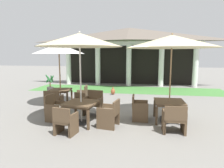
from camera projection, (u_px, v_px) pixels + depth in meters
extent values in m
plane|color=gray|center=(111.00, 118.00, 7.10)|extent=(60.00, 60.00, 0.00)
cylinder|color=white|center=(68.00, 65.00, 15.10)|extent=(0.37, 0.37, 2.93)
cylinder|color=white|center=(98.00, 65.00, 14.73)|extent=(0.37, 0.37, 2.93)
cylinder|color=white|center=(129.00, 66.00, 14.35)|extent=(0.37, 0.37, 2.93)
cylinder|color=white|center=(161.00, 66.00, 13.98)|extent=(0.37, 0.37, 2.93)
cylinder|color=white|center=(196.00, 66.00, 13.61)|extent=(0.37, 0.37, 2.93)
cube|color=white|center=(129.00, 43.00, 14.12)|extent=(10.00, 0.70, 0.24)
pyramid|color=#665B51|center=(129.00, 35.00, 14.03)|extent=(10.40, 2.97, 0.96)
cube|color=black|center=(130.00, 65.00, 15.23)|extent=(9.80, 0.16, 2.93)
cube|color=#47843D|center=(126.00, 90.00, 12.82)|extent=(12.20, 2.67, 0.01)
cube|color=brown|center=(81.00, 103.00, 6.47)|extent=(1.14, 1.14, 0.05)
cube|color=brown|center=(81.00, 104.00, 6.48)|extent=(1.05, 1.05, 0.06)
cube|color=brown|center=(61.00, 117.00, 6.24)|extent=(0.08, 0.08, 0.61)
cube|color=brown|center=(88.00, 120.00, 5.95)|extent=(0.08, 0.08, 0.61)
cube|color=brown|center=(76.00, 109.00, 7.10)|extent=(0.08, 0.08, 0.61)
cube|color=brown|center=(100.00, 112.00, 6.82)|extent=(0.08, 0.08, 0.61)
cube|color=#2D2D2D|center=(82.00, 122.00, 6.57)|extent=(0.40, 0.40, 0.07)
cylinder|color=beige|center=(81.00, 84.00, 6.37)|extent=(0.05, 0.05, 2.66)
cone|color=beige|center=(80.00, 40.00, 6.17)|extent=(2.69, 2.69, 0.42)
sphere|color=beige|center=(79.00, 32.00, 6.13)|extent=(0.06, 0.06, 0.06)
cube|color=brown|center=(56.00, 109.00, 6.80)|extent=(0.63, 0.67, 0.07)
cube|color=silver|center=(56.00, 107.00, 6.79)|extent=(0.58, 0.62, 0.05)
cube|color=brown|center=(50.00, 101.00, 6.84)|extent=(0.15, 0.60, 0.44)
cube|color=brown|center=(61.00, 109.00, 7.08)|extent=(0.55, 0.14, 0.62)
cube|color=brown|center=(52.00, 114.00, 6.56)|extent=(0.55, 0.14, 0.62)
cube|color=brown|center=(67.00, 113.00, 7.01)|extent=(0.06, 0.06, 0.38)
cube|color=brown|center=(58.00, 118.00, 6.51)|extent=(0.06, 0.06, 0.38)
cube|color=brown|center=(55.00, 112.00, 7.17)|extent=(0.06, 0.06, 0.38)
cube|color=brown|center=(46.00, 117.00, 6.66)|extent=(0.06, 0.06, 0.38)
cube|color=brown|center=(66.00, 121.00, 5.62)|extent=(0.60, 0.57, 0.07)
cube|color=silver|center=(66.00, 119.00, 5.62)|extent=(0.55, 0.52, 0.05)
cube|color=brown|center=(61.00, 115.00, 5.38)|extent=(0.53, 0.14, 0.41)
cube|color=brown|center=(59.00, 123.00, 5.71)|extent=(0.14, 0.49, 0.63)
cube|color=brown|center=(74.00, 124.00, 5.56)|extent=(0.14, 0.49, 0.63)
cube|color=brown|center=(63.00, 125.00, 5.93)|extent=(0.06, 0.06, 0.35)
cube|color=brown|center=(77.00, 126.00, 5.79)|extent=(0.06, 0.06, 0.35)
cube|color=brown|center=(55.00, 130.00, 5.53)|extent=(0.06, 0.06, 0.35)
cube|color=brown|center=(70.00, 132.00, 5.38)|extent=(0.06, 0.06, 0.35)
cube|color=brown|center=(108.00, 113.00, 6.21)|extent=(0.65, 0.67, 0.07)
cube|color=silver|center=(108.00, 111.00, 6.20)|extent=(0.60, 0.62, 0.05)
cube|color=brown|center=(116.00, 107.00, 6.10)|extent=(0.15, 0.59, 0.39)
cube|color=brown|center=(105.00, 119.00, 5.97)|extent=(0.57, 0.15, 0.66)
cube|color=brown|center=(111.00, 114.00, 6.49)|extent=(0.57, 0.15, 0.66)
cube|color=brown|center=(98.00, 122.00, 6.07)|extent=(0.06, 0.06, 0.40)
cube|color=brown|center=(104.00, 117.00, 6.58)|extent=(0.06, 0.06, 0.40)
cube|color=brown|center=(113.00, 124.00, 5.91)|extent=(0.06, 0.06, 0.40)
cube|color=brown|center=(119.00, 119.00, 6.42)|extent=(0.06, 0.06, 0.40)
cube|color=brown|center=(93.00, 104.00, 7.40)|extent=(0.68, 0.60, 0.07)
cube|color=silver|center=(93.00, 102.00, 7.39)|extent=(0.63, 0.55, 0.05)
cube|color=brown|center=(95.00, 96.00, 7.58)|extent=(0.61, 0.15, 0.45)
cube|color=brown|center=(100.00, 107.00, 7.32)|extent=(0.14, 0.51, 0.69)
cube|color=brown|center=(86.00, 106.00, 7.50)|extent=(0.14, 0.51, 0.69)
cube|color=brown|center=(98.00, 112.00, 7.13)|extent=(0.06, 0.06, 0.39)
cube|color=brown|center=(84.00, 111.00, 7.31)|extent=(0.06, 0.06, 0.39)
cube|color=brown|center=(102.00, 109.00, 7.55)|extent=(0.06, 0.06, 0.39)
cube|color=brown|center=(89.00, 108.00, 7.73)|extent=(0.06, 0.06, 0.39)
cube|color=brown|center=(169.00, 102.00, 6.68)|extent=(0.99, 0.99, 0.05)
cube|color=brown|center=(169.00, 103.00, 6.69)|extent=(0.91, 0.91, 0.06)
cube|color=brown|center=(156.00, 116.00, 6.36)|extent=(0.07, 0.07, 0.60)
cube|color=brown|center=(186.00, 117.00, 6.24)|extent=(0.07, 0.07, 0.60)
cube|color=brown|center=(154.00, 109.00, 7.24)|extent=(0.07, 0.07, 0.60)
cube|color=brown|center=(180.00, 109.00, 7.11)|extent=(0.07, 0.07, 0.60)
cube|color=#2D2D2D|center=(169.00, 120.00, 6.77)|extent=(0.56, 0.56, 0.09)
cylinder|color=olive|center=(170.00, 83.00, 6.59)|extent=(0.05, 0.05, 2.63)
cone|color=beige|center=(172.00, 41.00, 6.38)|extent=(2.98, 2.98, 0.41)
sphere|color=olive|center=(172.00, 34.00, 6.35)|extent=(0.06, 0.06, 0.06)
cube|color=brown|center=(174.00, 119.00, 5.77)|extent=(0.63, 0.58, 0.07)
cube|color=silver|center=(174.00, 117.00, 5.76)|extent=(0.58, 0.53, 0.05)
cube|color=brown|center=(176.00, 114.00, 5.48)|extent=(0.61, 0.08, 0.41)
cube|color=brown|center=(164.00, 121.00, 5.82)|extent=(0.08, 0.56, 0.65)
cube|color=brown|center=(184.00, 122.00, 5.74)|extent=(0.08, 0.56, 0.65)
cube|color=brown|center=(163.00, 123.00, 6.09)|extent=(0.06, 0.06, 0.36)
cube|color=brown|center=(181.00, 124.00, 6.02)|extent=(0.06, 0.06, 0.36)
cube|color=brown|center=(165.00, 129.00, 5.59)|extent=(0.06, 0.06, 0.36)
cube|color=brown|center=(185.00, 130.00, 5.52)|extent=(0.06, 0.06, 0.36)
cube|color=brown|center=(140.00, 108.00, 6.85)|extent=(0.55, 0.61, 0.07)
cube|color=silver|center=(140.00, 107.00, 6.84)|extent=(0.50, 0.56, 0.05)
cube|color=brown|center=(133.00, 101.00, 6.85)|extent=(0.08, 0.59, 0.41)
cube|color=brown|center=(140.00, 109.00, 7.14)|extent=(0.53, 0.07, 0.65)
cube|color=brown|center=(140.00, 113.00, 6.59)|extent=(0.53, 0.07, 0.65)
cube|color=brown|center=(147.00, 113.00, 7.12)|extent=(0.06, 0.06, 0.38)
cube|color=brown|center=(147.00, 117.00, 6.59)|extent=(0.06, 0.06, 0.38)
cube|color=brown|center=(133.00, 112.00, 7.18)|extent=(0.06, 0.06, 0.38)
cube|color=brown|center=(133.00, 117.00, 6.65)|extent=(0.06, 0.06, 0.38)
cube|color=brown|center=(60.00, 90.00, 8.83)|extent=(0.98, 0.98, 0.05)
cube|color=brown|center=(60.00, 91.00, 8.84)|extent=(0.90, 0.90, 0.05)
cube|color=brown|center=(49.00, 100.00, 8.50)|extent=(0.08, 0.08, 0.62)
cube|color=brown|center=(67.00, 100.00, 8.48)|extent=(0.08, 0.08, 0.62)
cube|color=brown|center=(55.00, 96.00, 9.30)|extent=(0.08, 0.08, 0.62)
cube|color=brown|center=(72.00, 96.00, 9.27)|extent=(0.08, 0.08, 0.62)
cube|color=#2D2D2D|center=(61.00, 104.00, 8.93)|extent=(0.47, 0.47, 0.08)
cylinder|color=olive|center=(60.00, 78.00, 8.75)|extent=(0.06, 0.06, 2.46)
cone|color=white|center=(59.00, 49.00, 8.56)|extent=(2.24, 2.24, 0.43)
sphere|color=olive|center=(59.00, 43.00, 8.53)|extent=(0.06, 0.06, 0.06)
cube|color=brown|center=(81.00, 96.00, 8.84)|extent=(0.55, 0.64, 0.07)
cube|color=silver|center=(81.00, 95.00, 8.83)|extent=(0.51, 0.59, 0.05)
cube|color=brown|center=(86.00, 91.00, 8.80)|extent=(0.14, 0.58, 0.44)
cube|color=brown|center=(80.00, 100.00, 8.59)|extent=(0.49, 0.12, 0.64)
cube|color=brown|center=(82.00, 97.00, 9.12)|extent=(0.49, 0.12, 0.64)
cube|color=brown|center=(75.00, 102.00, 8.62)|extent=(0.06, 0.06, 0.38)
cube|color=brown|center=(78.00, 100.00, 9.14)|extent=(0.06, 0.06, 0.38)
cube|color=brown|center=(85.00, 103.00, 8.61)|extent=(0.06, 0.06, 0.38)
cube|color=brown|center=(87.00, 100.00, 9.13)|extent=(0.06, 0.06, 0.38)
cube|color=brown|center=(54.00, 101.00, 7.96)|extent=(0.69, 0.65, 0.07)
cube|color=silver|center=(54.00, 100.00, 7.95)|extent=(0.63, 0.60, 0.05)
cube|color=brown|center=(52.00, 96.00, 7.66)|extent=(0.62, 0.14, 0.44)
cube|color=brown|center=(47.00, 103.00, 7.98)|extent=(0.14, 0.58, 0.63)
cube|color=brown|center=(61.00, 103.00, 7.97)|extent=(0.14, 0.58, 0.63)
cube|color=brown|center=(50.00, 105.00, 8.26)|extent=(0.06, 0.06, 0.37)
cube|color=brown|center=(63.00, 105.00, 8.24)|extent=(0.06, 0.06, 0.37)
cube|color=brown|center=(45.00, 108.00, 7.75)|extent=(0.06, 0.06, 0.37)
cube|color=brown|center=(59.00, 108.00, 7.73)|extent=(0.06, 0.06, 0.37)
cylinder|color=#47423D|center=(50.00, 90.00, 11.42)|extent=(0.37, 0.37, 0.41)
cylinder|color=brown|center=(50.00, 85.00, 11.37)|extent=(0.07, 0.07, 0.26)
ellipsoid|color=#286B33|center=(52.00, 79.00, 11.31)|extent=(0.12, 0.33, 0.47)
ellipsoid|color=#286B33|center=(51.00, 79.00, 11.48)|extent=(0.41, 0.10, 0.45)
ellipsoid|color=#286B33|center=(48.00, 80.00, 11.36)|extent=(0.11, 0.36, 0.30)
ellipsoid|color=#286B33|center=(49.00, 79.00, 11.15)|extent=(0.43, 0.14, 0.53)
ellipsoid|color=#9E5633|center=(113.00, 91.00, 11.26)|extent=(0.24, 0.24, 0.35)
sphere|color=#9E5633|center=(113.00, 88.00, 11.23)|extent=(0.08, 0.08, 0.08)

